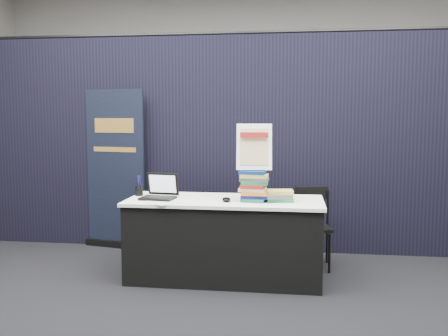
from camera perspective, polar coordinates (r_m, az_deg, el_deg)
floor at (r=4.28m, az=-0.92°, el=-14.77°), size 8.00×8.00×0.00m
wall_back at (r=7.98m, az=3.48°, el=7.66°), size 8.00×0.02×3.50m
drape_partition at (r=5.60m, az=1.56°, el=2.75°), size 6.00×0.08×2.40m
display_table at (r=4.69m, az=0.11°, el=-8.09°), size 1.80×0.75×0.75m
laptop at (r=4.67m, az=-7.46°, el=-2.82°), size 0.33×0.28×0.23m
mouse at (r=4.48m, az=0.28°, el=-3.62°), size 0.09×0.13×0.04m
brochure_left at (r=4.62m, az=-6.42°, el=-3.59°), size 0.29×0.24×0.00m
brochure_mid at (r=4.47m, az=-7.49°, el=-3.92°), size 0.35×0.32×0.00m
brochure_right at (r=4.57m, az=-6.50°, el=-3.68°), size 0.27×0.20×0.00m
pen_cup at (r=4.87m, az=-9.69°, el=-2.56°), size 0.09×0.09×0.10m
book_stack_tall at (r=4.48m, az=3.41°, el=-2.07°), size 0.24×0.19×0.28m
book_stack_short at (r=4.52m, az=6.35°, el=-3.16°), size 0.27×0.22×0.10m
info_sign at (r=4.47m, az=3.47°, el=2.38°), size 0.32×0.16×0.43m
pullup_banner at (r=5.85m, az=-12.28°, el=-1.13°), size 0.77×0.25×1.82m
stacking_chair at (r=5.12m, az=9.94°, el=-6.22°), size 0.43×0.43×0.80m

